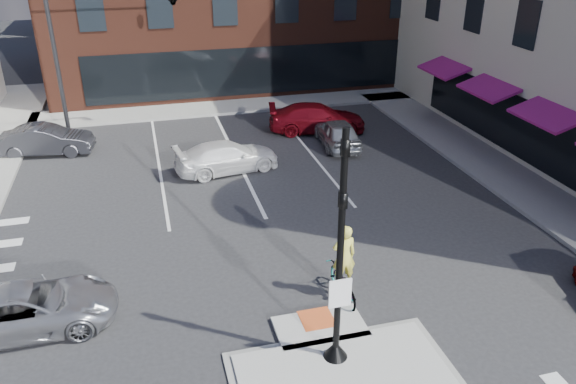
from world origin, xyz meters
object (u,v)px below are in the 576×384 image
object	(u,v)px
silver_suv	(28,308)
bg_car_silver	(337,133)
white_pickup	(227,157)
bg_car_red	(317,118)
cyclist	(343,274)
bg_car_dark	(46,140)

from	to	relation	value
silver_suv	bg_car_silver	bearing A→B (deg)	-50.35
white_pickup	bg_car_red	world-z (taller)	bg_car_red
silver_suv	cyclist	size ratio (longest dim) A/B	1.94
bg_car_dark	white_pickup	bearing A→B (deg)	-110.26
bg_car_silver	cyclist	bearing A→B (deg)	75.17
bg_car_silver	white_pickup	bearing A→B (deg)	19.91
bg_car_dark	bg_car_red	xyz separation A→B (m)	(13.14, -0.26, 0.03)
cyclist	white_pickup	bearing A→B (deg)	-81.51
white_pickup	bg_car_dark	bearing A→B (deg)	53.11
bg_car_red	white_pickup	bearing A→B (deg)	136.94
bg_car_dark	bg_car_silver	xyz separation A→B (m)	(13.43, -2.53, -0.01)
bg_car_dark	bg_car_silver	distance (m)	13.66
bg_car_dark	bg_car_red	bearing A→B (deg)	-83.48
bg_car_dark	bg_car_silver	world-z (taller)	bg_car_dark
bg_car_dark	bg_car_red	world-z (taller)	bg_car_red
silver_suv	bg_car_dark	distance (m)	13.25
silver_suv	cyclist	world-z (taller)	cyclist
bg_car_red	bg_car_silver	bearing A→B (deg)	-161.97
white_pickup	bg_car_red	distance (m)	6.59
white_pickup	cyclist	bearing A→B (deg)	-179.44
silver_suv	white_pickup	distance (m)	11.36
bg_car_red	cyclist	size ratio (longest dim) A/B	2.09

